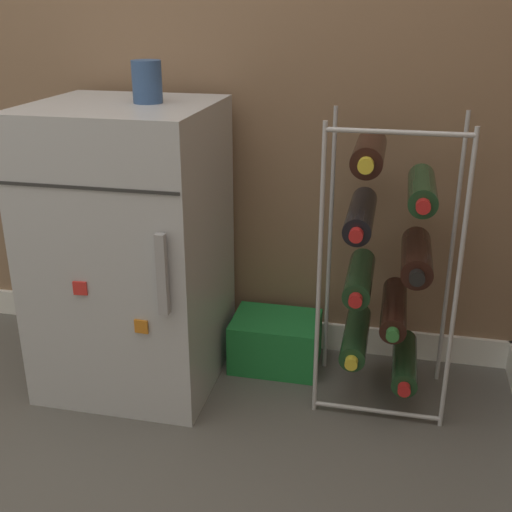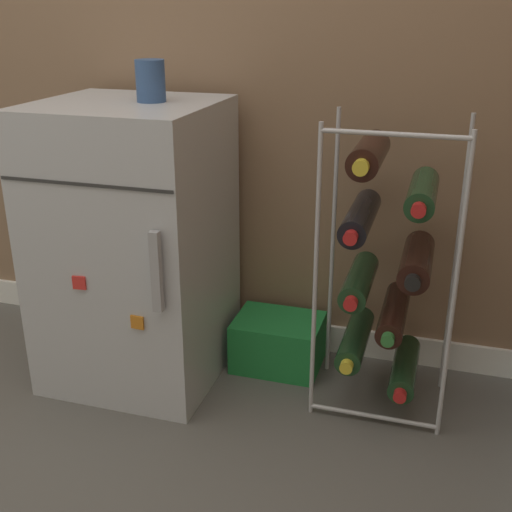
% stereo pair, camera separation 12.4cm
% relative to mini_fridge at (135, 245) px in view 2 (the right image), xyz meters
% --- Properties ---
extents(ground_plane, '(14.00, 14.00, 0.00)m').
position_rel_mini_fridge_xyz_m(ground_plane, '(0.26, -0.39, -0.40)').
color(ground_plane, '#56544F').
extents(mini_fridge, '(0.48, 0.49, 0.81)m').
position_rel_mini_fridge_xyz_m(mini_fridge, '(0.00, 0.00, 0.00)').
color(mini_fridge, '#B7BABF').
rests_on(mini_fridge, ground_plane).
extents(wine_rack, '(0.35, 0.32, 0.80)m').
position_rel_mini_fridge_xyz_m(wine_rack, '(0.71, 0.04, 0.01)').
color(wine_rack, '#B2B2B7').
rests_on(wine_rack, ground_plane).
extents(soda_box, '(0.26, 0.20, 0.16)m').
position_rel_mini_fridge_xyz_m(soda_box, '(0.39, 0.14, -0.33)').
color(soda_box, '#1E7F38').
rests_on(soda_box, ground_plane).
extents(fridge_top_cup, '(0.08, 0.08, 0.11)m').
position_rel_mini_fridge_xyz_m(fridge_top_cup, '(0.07, 0.02, 0.46)').
color(fridge_top_cup, '#335184').
rests_on(fridge_top_cup, mini_fridge).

